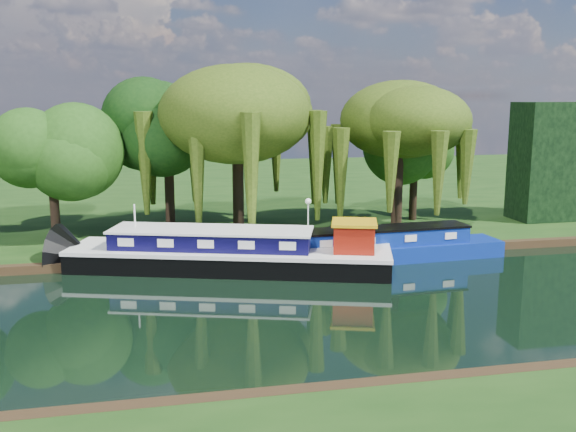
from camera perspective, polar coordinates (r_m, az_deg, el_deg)
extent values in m
plane|color=black|center=(27.95, 5.85, -7.90)|extent=(120.00, 120.00, 0.00)
cube|color=black|center=(60.41, -3.90, 2.39)|extent=(120.00, 52.00, 0.45)
cube|color=black|center=(33.37, -5.24, -4.07)|extent=(16.79, 8.42, 1.10)
cube|color=silver|center=(33.21, -5.26, -3.00)|extent=(16.90, 8.52, 0.20)
cube|color=#0A0733|center=(33.27, -6.82, -2.05)|extent=(10.52, 5.57, 0.87)
cube|color=silver|center=(33.17, -6.84, -1.22)|extent=(10.75, 5.80, 0.11)
cube|color=maroon|center=(32.45, 5.89, -1.90)|extent=(2.52, 2.52, 1.37)
cube|color=#C5970D|center=(32.29, 5.92, -0.59)|extent=(2.81, 2.81, 0.15)
cylinder|color=silver|center=(34.23, -13.43, -0.78)|extent=(0.09, 0.09, 2.19)
cube|color=navy|center=(35.44, 8.45, -3.33)|extent=(13.74, 3.10, 1.02)
cube|color=navy|center=(35.22, 8.49, -1.86)|extent=(9.62, 2.28, 0.85)
cube|color=black|center=(35.12, 8.51, -1.09)|extent=(9.74, 2.40, 0.11)
cube|color=silver|center=(33.15, 3.42, -2.47)|extent=(0.68, 0.10, 0.36)
cube|color=silver|center=(33.97, 7.24, -2.21)|extent=(0.68, 0.10, 0.36)
cube|color=silver|center=(34.94, 10.86, -1.96)|extent=(0.68, 0.10, 0.36)
cube|color=silver|center=(36.03, 14.27, -1.72)|extent=(0.68, 0.10, 0.36)
cylinder|color=black|center=(40.24, -4.46, 2.82)|extent=(0.77, 0.77, 5.91)
ellipsoid|color=#28400D|center=(39.88, -4.55, 8.91)|extent=(8.26, 8.26, 5.34)
cylinder|color=black|center=(41.46, 9.68, 2.37)|extent=(0.72, 0.72, 5.12)
ellipsoid|color=#28400D|center=(41.10, 9.84, 7.48)|extent=(6.99, 6.99, 4.52)
cylinder|color=black|center=(38.94, -20.11, 1.91)|extent=(0.52, 0.52, 5.87)
ellipsoid|color=#1B4010|center=(38.68, -20.34, 5.43)|extent=(4.81, 4.81, 4.81)
cylinder|color=black|center=(41.60, -10.52, 3.44)|extent=(0.61, 0.61, 6.66)
ellipsoid|color=black|center=(41.35, -10.65, 7.18)|extent=(5.32, 5.32, 5.32)
cylinder|color=black|center=(44.71, 11.12, 3.34)|extent=(0.55, 0.55, 5.77)
ellipsoid|color=#1B4010|center=(44.48, 11.23, 6.36)|extent=(4.62, 4.62, 4.62)
cube|color=black|center=(47.90, 22.89, 4.52)|extent=(6.00, 3.00, 8.00)
cylinder|color=silver|center=(37.48, 1.79, -0.62)|extent=(0.10, 0.10, 2.20)
sphere|color=white|center=(37.25, 1.80, 1.32)|extent=(0.36, 0.36, 0.36)
cylinder|color=silver|center=(34.60, -14.55, -2.93)|extent=(0.16, 0.16, 1.00)
cylinder|color=silver|center=(34.79, -4.63, -2.54)|extent=(0.16, 0.16, 1.00)
cylinder|color=silver|center=(36.30, 6.40, -2.02)|extent=(0.16, 0.16, 1.00)
cylinder|color=silver|center=(38.56, 14.91, -1.56)|extent=(0.16, 0.16, 1.00)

